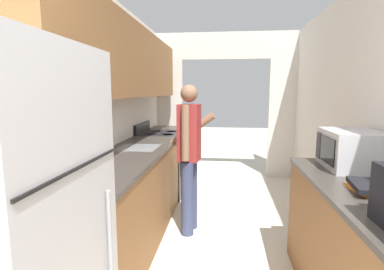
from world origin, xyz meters
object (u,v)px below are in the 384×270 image
Objects in this scene: book_stack at (372,188)px; person at (189,155)px; refrigerator at (4,254)px; range_oven at (162,163)px; microwave at (352,150)px.

person is at bearing 134.60° from book_stack.
book_stack is at bearing -127.65° from person.
person is (0.52, 2.00, -0.01)m from refrigerator.
range_oven is at bearing 32.68° from person.
person is (0.54, -1.17, 0.37)m from range_oven.
microwave is at bearing -44.08° from range_oven.
person reaches higher than book_stack.
book_stack is at bearing 23.23° from refrigerator.
person reaches higher than range_oven.
microwave is 0.61m from book_stack.
range_oven is 3.04m from book_stack.
refrigerator is 2.30m from microwave.
refrigerator is at bearing 173.25° from person.
refrigerator reaches higher than range_oven.
range_oven is at bearing 135.92° from microwave.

